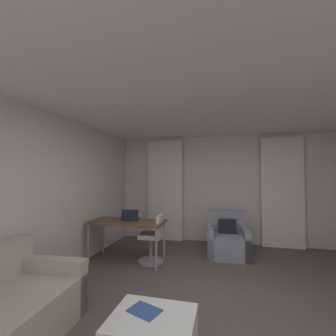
% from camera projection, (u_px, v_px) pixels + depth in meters
% --- Properties ---
extents(ground_plane, '(12.00, 12.00, 0.00)m').
position_uv_depth(ground_plane, '(217.00, 316.00, 2.62)').
color(ground_plane, '#564C47').
extents(wall_window, '(5.12, 0.06, 2.60)m').
position_uv_depth(wall_window, '(220.00, 189.00, 5.61)').
color(wall_window, silver).
rests_on(wall_window, ground).
extents(wall_left, '(0.06, 6.12, 2.60)m').
position_uv_depth(wall_left, '(37.00, 198.00, 3.26)').
color(wall_left, silver).
rests_on(wall_left, ground).
extents(ceiling, '(5.12, 6.12, 0.06)m').
position_uv_depth(ceiling, '(216.00, 91.00, 2.71)').
color(ceiling, white).
rests_on(ceiling, wall_left).
extents(curtain_left_panel, '(0.90, 0.06, 2.50)m').
position_uv_depth(curtain_left_panel, '(165.00, 190.00, 5.80)').
color(curtain_left_panel, silver).
rests_on(curtain_left_panel, ground).
extents(curtain_right_panel, '(0.90, 0.06, 2.50)m').
position_uv_depth(curtain_right_panel, '(282.00, 192.00, 5.15)').
color(curtain_right_panel, silver).
rests_on(curtain_right_panel, ground).
extents(armchair, '(0.84, 0.84, 0.86)m').
position_uv_depth(armchair, '(228.00, 241.00, 4.64)').
color(armchair, gray).
rests_on(armchair, ground).
extents(desk, '(1.41, 0.64, 0.76)m').
position_uv_depth(desk, '(127.00, 224.00, 4.33)').
color(desk, brown).
rests_on(desk, ground).
extents(desk_chair, '(0.48, 0.48, 0.88)m').
position_uv_depth(desk_chair, '(153.00, 241.00, 4.25)').
color(desk_chair, gray).
rests_on(desk_chair, ground).
extents(laptop, '(0.36, 0.29, 0.22)m').
position_uv_depth(laptop, '(131.00, 218.00, 4.36)').
color(laptop, '#2D2D33').
rests_on(laptop, desk).
extents(magazine_open, '(0.33, 0.29, 0.01)m').
position_uv_depth(magazine_open, '(145.00, 311.00, 2.06)').
color(magazine_open, '#335193').
rests_on(magazine_open, coffee_table).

